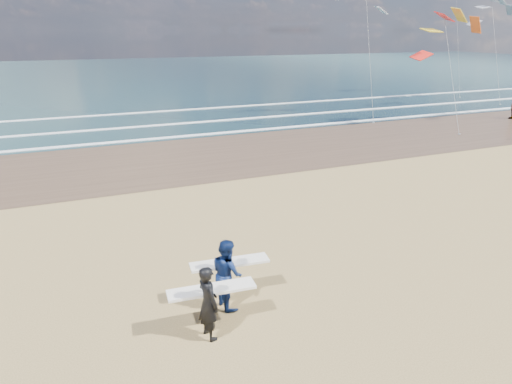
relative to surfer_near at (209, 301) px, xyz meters
name	(u,v)px	position (x,y,z in m)	size (l,w,h in m)	color
wet_sand_strip	(408,132)	(20.88, 17.45, -0.98)	(220.00, 12.00, 0.01)	#4C3928
ocean	(203,73)	(20.88, 71.45, -0.98)	(220.00, 100.00, 0.02)	#172D32
foam_breakers	(335,111)	(20.88, 27.55, -0.93)	(220.00, 11.70, 0.05)	white
surfer_near	(209,301)	(0.00, 0.00, 0.00)	(2.24, 1.10, 1.94)	black
surfer_far	(227,273)	(0.87, 1.13, 0.00)	(2.24, 1.24, 1.96)	#0D1E4D
kite_0	(449,55)	(24.33, 17.88, 4.48)	(6.51, 4.82, 9.42)	slate
kite_1	(369,40)	(21.19, 23.65, 5.47)	(5.45, 4.70, 11.96)	slate
kite_2	(495,40)	(39.00, 26.74, 5.30)	(5.90, 4.75, 11.31)	slate
kite_5	(458,30)	(39.29, 32.18, 6.21)	(5.03, 4.65, 13.69)	slate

